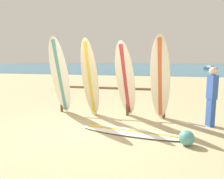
{
  "coord_description": "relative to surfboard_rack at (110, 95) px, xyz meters",
  "views": [
    {
      "loc": [
        1.71,
        -4.95,
        1.8
      ],
      "look_at": [
        0.15,
        1.84,
        0.79
      ],
      "focal_mm": 33.33,
      "sensor_mm": 36.0,
      "label": 1
    }
  ],
  "objects": [
    {
      "name": "ground_plane",
      "position": [
        -0.15,
        -1.54,
        -0.66
      ],
      "size": [
        120.0,
        120.0,
        0.0
      ],
      "primitive_type": "plane",
      "color": "tan"
    },
    {
      "name": "surfboard_rack",
      "position": [
        0.0,
        0.0,
        0.0
      ],
      "size": [
        3.55,
        0.09,
        1.03
      ],
      "color": "brown",
      "rests_on": "ground"
    },
    {
      "name": "surfboard_leaning_center",
      "position": [
        1.57,
        -0.34,
        0.58
      ],
      "size": [
        0.68,
        0.84,
        2.49
      ],
      "color": "white",
      "rests_on": "ground"
    },
    {
      "name": "beach_ball",
      "position": [
        2.15,
        -2.06,
        -0.5
      ],
      "size": [
        0.33,
        0.33,
        0.33
      ],
      "primitive_type": "sphere",
      "color": "teal",
      "rests_on": "ground"
    },
    {
      "name": "surfboard_lying_on_sand",
      "position": [
        0.98,
        -1.62,
        -0.63
      ],
      "size": [
        2.77,
        0.94,
        0.08
      ],
      "color": "white",
      "rests_on": "ground"
    },
    {
      "name": "small_boat_offshore",
      "position": [
        10.62,
        34.74,
        -0.41
      ],
      "size": [
        1.99,
        2.69,
        0.71
      ],
      "color": "#333842",
      "rests_on": "ocean_water"
    },
    {
      "name": "ocean_water",
      "position": [
        -0.15,
        56.46,
        -0.66
      ],
      "size": [
        120.0,
        80.0,
        0.01
      ],
      "primitive_type": "cube",
      "color": "#196B93",
      "rests_on": "ground"
    },
    {
      "name": "surfboard_leaning_center_left",
      "position": [
        0.56,
        -0.34,
        0.5
      ],
      "size": [
        0.71,
        1.12,
        2.33
      ],
      "color": "white",
      "rests_on": "ground"
    },
    {
      "name": "beachgoer_standing",
      "position": [
        2.93,
        -0.57,
        0.22
      ],
      "size": [
        0.26,
        0.3,
        1.61
      ],
      "color": "#3359B2",
      "rests_on": "ground"
    },
    {
      "name": "surfboard_leaning_left",
      "position": [
        -0.53,
        -0.41,
        0.55
      ],
      "size": [
        0.63,
        0.73,
        2.43
      ],
      "color": "beige",
      "rests_on": "ground"
    },
    {
      "name": "surfboard_leaning_far_left",
      "position": [
        -1.55,
        -0.39,
        0.58
      ],
      "size": [
        0.65,
        1.02,
        2.49
      ],
      "color": "white",
      "rests_on": "ground"
    }
  ]
}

